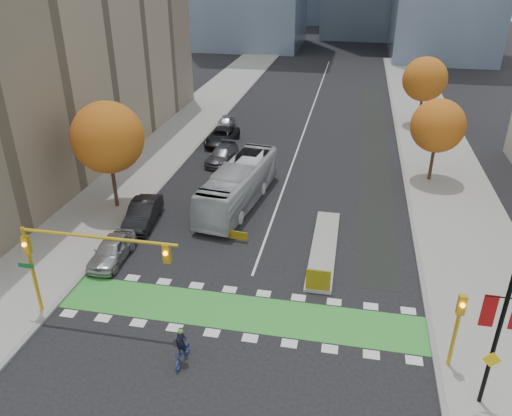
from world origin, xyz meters
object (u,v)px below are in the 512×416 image
at_px(tree_west, 108,137).
at_px(traffic_signal_east, 458,321).
at_px(tree_east_far, 425,79).
at_px(parked_car_a, 112,250).
at_px(cyclist, 182,351).
at_px(parked_car_d, 222,136).
at_px(tree_east_near, 438,126).
at_px(bus, 239,185).
at_px(parked_car_b, 143,213).
at_px(banner_lamppost, 502,319).
at_px(parked_car_e, 226,122).
at_px(traffic_signal_west, 74,253).
at_px(hazard_board, 318,280).
at_px(parked_car_c, 222,155).

xyz_separation_m(tree_west, traffic_signal_east, (22.50, -12.51, -2.88)).
xyz_separation_m(tree_east_far, parked_car_a, (-21.50, -33.00, -4.48)).
distance_m(cyclist, parked_car_d, 30.92).
bearing_deg(tree_east_near, bus, -153.32).
xyz_separation_m(parked_car_a, parked_car_b, (0.00, 5.00, 0.07)).
xyz_separation_m(tree_east_near, banner_lamppost, (-0.50, -24.50, -0.25)).
distance_m(parked_car_a, parked_car_d, 22.74).
xyz_separation_m(tree_east_near, parked_car_e, (-20.70, 10.71, -4.17)).
bearing_deg(parked_car_e, parked_car_b, -93.26).
distance_m(tree_east_near, traffic_signal_east, 22.66).
relative_size(cyclist, parked_car_d, 0.35).
height_order(tree_west, banner_lamppost, banner_lamppost).
distance_m(tree_east_near, parked_car_e, 23.67).
distance_m(parked_car_d, parked_car_e, 5.08).
xyz_separation_m(tree_east_near, traffic_signal_west, (-19.93, -22.51, -0.83)).
xyz_separation_m(hazard_board, tree_east_near, (8.00, 17.80, 4.06)).
bearing_deg(traffic_signal_east, banner_lamppost, -63.39).
xyz_separation_m(hazard_board, tree_east_far, (8.50, 33.80, 4.44)).
bearing_deg(hazard_board, tree_east_near, 65.80).
bearing_deg(hazard_board, cyclist, -130.38).
bearing_deg(traffic_signal_west, tree_east_far, 62.05).
bearing_deg(traffic_signal_west, traffic_signal_east, 0.01).
bearing_deg(parked_car_c, parked_car_d, 109.77).
distance_m(tree_east_far, cyclist, 43.29).
bearing_deg(tree_east_far, cyclist, -109.39).
distance_m(cyclist, parked_car_a, 10.48).
bearing_deg(hazard_board, parked_car_b, 155.96).
xyz_separation_m(tree_east_near, tree_east_far, (0.50, 16.00, 0.38)).
height_order(tree_east_near, parked_car_a, tree_east_near).
xyz_separation_m(tree_west, banner_lamppost, (23.50, -14.50, -1.01)).
bearing_deg(parked_car_b, parked_car_a, -96.71).
xyz_separation_m(parked_car_b, parked_car_c, (2.50, 12.71, -0.09)).
relative_size(tree_east_far, parked_car_d, 1.37).
relative_size(tree_east_near, cyclist, 3.61).
height_order(cyclist, parked_car_c, cyclist).
distance_m(tree_east_near, parked_car_c, 18.97).
bearing_deg(tree_east_near, parked_car_d, 163.93).
distance_m(bus, parked_car_a, 11.24).
bearing_deg(parked_car_e, banner_lamppost, -62.66).
bearing_deg(banner_lamppost, traffic_signal_east, 116.61).
relative_size(tree_west, parked_car_c, 1.62).
height_order(traffic_signal_west, parked_car_c, traffic_signal_west).
distance_m(traffic_signal_east, parked_car_d, 33.71).
height_order(traffic_signal_east, parked_car_c, traffic_signal_east).
distance_m(parked_car_b, parked_car_d, 17.75).
xyz_separation_m(tree_east_far, parked_car_d, (-20.33, -10.29, -4.47)).
bearing_deg(bus, parked_car_d, 117.50).
xyz_separation_m(tree_east_far, traffic_signal_west, (-20.43, -38.51, -1.21)).
xyz_separation_m(traffic_signal_west, parked_car_b, (-1.07, 10.51, -3.21)).
relative_size(tree_west, traffic_signal_west, 0.96).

